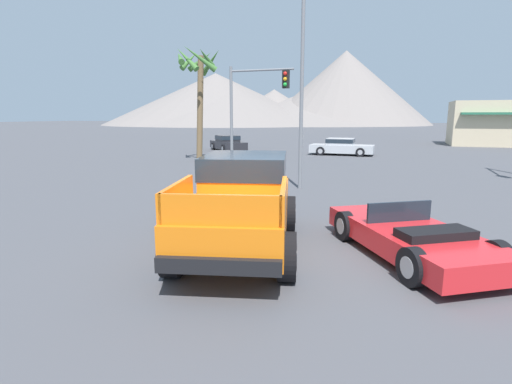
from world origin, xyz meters
TOP-DOWN VIEW (x-y plane):
  - ground_plane at (0.00, 0.00)m, footprint 320.00×320.00m
  - orange_pickup_truck at (-0.47, 0.72)m, footprint 3.22×5.51m
  - red_convertible_car at (3.02, 1.13)m, footprint 3.69×4.44m
  - parked_car_dark at (-10.28, 22.66)m, footprint 4.11×4.21m
  - parked_car_silver at (-1.13, 22.10)m, footprint 4.48×1.95m
  - traffic_light_main at (-4.63, 13.28)m, footprint 3.55×0.38m
  - street_lamp_post at (-0.87, 7.93)m, footprint 0.90×0.24m
  - palm_tree_tall at (-8.84, 14.90)m, footprint 3.06×3.11m
  - storefront_building at (12.21, 36.28)m, footprint 9.61×6.10m
  - distant_mountain_range at (-35.81, 113.40)m, footprint 99.00×74.44m

SIDE VIEW (x-z plane):
  - ground_plane at x=0.00m, z-range 0.00..0.00m
  - red_convertible_car at x=3.02m, z-range -0.11..0.92m
  - parked_car_silver at x=-1.13m, z-range 0.01..1.21m
  - parked_car_dark at x=-10.28m, z-range 0.01..1.23m
  - orange_pickup_truck at x=-0.47m, z-range 0.13..2.06m
  - storefront_building at x=12.21m, z-range 0.01..4.15m
  - traffic_light_main at x=-4.63m, z-range 1.07..6.46m
  - palm_tree_tall at x=-8.84m, z-range 1.70..8.47m
  - street_lamp_post at x=-0.87m, z-range 0.80..9.86m
  - distant_mountain_range at x=-35.81m, z-range -3.31..18.61m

